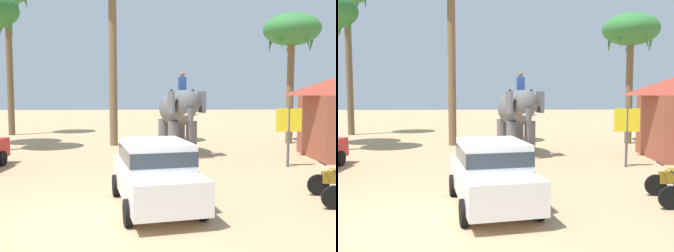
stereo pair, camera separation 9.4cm
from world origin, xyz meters
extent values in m
plane|color=tan|center=(0.00, 0.00, 0.00)|extent=(120.00, 120.00, 0.00)
cube|color=white|center=(1.13, 1.07, 0.68)|extent=(2.46, 4.35, 0.76)
cube|color=white|center=(1.15, 0.97, 1.38)|extent=(1.93, 2.36, 0.64)
cube|color=#2D3842|center=(1.15, 0.97, 1.38)|extent=(1.96, 2.38, 0.35)
cylinder|color=black|center=(0.05, 2.16, 0.30)|extent=(0.29, 0.62, 0.60)
cylinder|color=black|center=(1.72, 2.48, 0.30)|extent=(0.29, 0.62, 0.60)
cylinder|color=black|center=(0.54, -0.34, 0.30)|extent=(0.29, 0.62, 0.60)
cylinder|color=black|center=(2.21, -0.01, 0.30)|extent=(0.29, 0.62, 0.60)
cylinder|color=black|center=(-4.90, 6.82, 0.30)|extent=(0.22, 0.61, 0.60)
ellipsoid|color=slate|center=(2.31, 9.97, 2.15)|extent=(2.24, 3.37, 1.70)
cylinder|color=slate|center=(2.94, 9.16, 0.80)|extent=(0.52, 0.52, 1.60)
cylinder|color=slate|center=(2.08, 8.97, 0.80)|extent=(0.52, 0.52, 1.60)
cylinder|color=slate|center=(2.54, 10.98, 0.80)|extent=(0.52, 0.52, 1.60)
cylinder|color=slate|center=(1.68, 10.79, 0.80)|extent=(0.52, 0.52, 1.60)
ellipsoid|color=slate|center=(2.67, 8.39, 2.45)|extent=(1.29, 1.22, 1.20)
cube|color=slate|center=(3.35, 8.64, 2.50)|extent=(0.29, 0.81, 0.96)
cube|color=slate|center=(1.94, 8.33, 2.50)|extent=(0.29, 0.81, 0.96)
cone|color=slate|center=(2.76, 7.95, 1.45)|extent=(0.43, 0.43, 1.60)
cone|color=beige|center=(3.01, 8.05, 1.95)|extent=(0.24, 0.58, 0.21)
cone|color=beige|center=(2.50, 7.94, 1.95)|extent=(0.24, 0.58, 0.21)
cube|color=#2D519E|center=(2.50, 9.14, 3.35)|extent=(0.38, 0.31, 0.60)
sphere|color=#8E6647|center=(2.50, 9.14, 3.77)|extent=(0.22, 0.22, 0.22)
cylinder|color=#333338|center=(3.01, 9.25, 2.80)|extent=(0.12, 0.12, 0.55)
cylinder|color=#333338|center=(1.99, 9.03, 2.80)|extent=(0.12, 0.12, 0.55)
cylinder|color=black|center=(5.57, 0.62, 0.30)|extent=(0.61, 0.14, 0.60)
cylinder|color=black|center=(5.76, 1.92, 0.30)|extent=(0.61, 0.17, 0.60)
ellipsoid|color=olive|center=(6.21, 1.87, 0.70)|extent=(0.46, 0.29, 0.20)
cylinder|color=black|center=(5.85, 1.91, 0.92)|extent=(0.10, 0.55, 0.04)
cylinder|color=brown|center=(9.06, 13.14, 3.16)|extent=(0.40, 0.40, 6.32)
ellipsoid|color=#337A38|center=(9.06, 13.14, 6.52)|extent=(3.20, 3.20, 1.80)
cone|color=#337A38|center=(10.26, 13.14, 6.02)|extent=(0.40, 0.92, 1.64)
cone|color=#337A38|center=(9.43, 14.28, 6.02)|extent=(0.91, 0.57, 1.67)
cone|color=#337A38|center=(8.09, 13.85, 6.02)|extent=(0.73, 0.83, 1.69)
cone|color=#337A38|center=(8.09, 12.44, 6.02)|extent=(0.73, 0.83, 1.69)
cone|color=#337A38|center=(9.43, 12.00, 6.02)|extent=(0.91, 0.57, 1.67)
cone|color=#286B2D|center=(-5.81, 10.79, 6.44)|extent=(0.40, 0.92, 1.64)
cone|color=#286B2D|center=(-6.63, 11.93, 6.44)|extent=(0.91, 0.57, 1.67)
cylinder|color=brown|center=(-8.67, 18.44, 4.88)|extent=(0.44, 0.44, 9.75)
cone|color=#286B2D|center=(-8.30, 19.58, 9.45)|extent=(0.91, 0.57, 1.67)
cylinder|color=brown|center=(-1.02, 12.74, 4.89)|extent=(0.44, 0.44, 9.78)
cylinder|color=#4C4C51|center=(6.43, 6.11, 1.20)|extent=(0.10, 0.10, 2.40)
cube|color=yellow|center=(6.43, 6.11, 1.85)|extent=(1.00, 0.08, 0.90)
camera|label=1|loc=(1.03, -8.40, 2.87)|focal=40.55mm
camera|label=2|loc=(1.13, -8.41, 2.87)|focal=40.55mm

